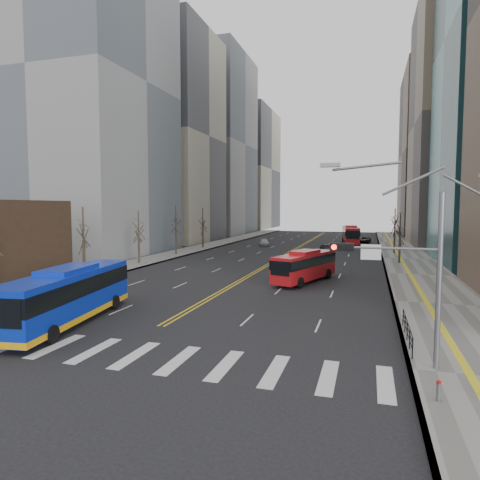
{
  "coord_description": "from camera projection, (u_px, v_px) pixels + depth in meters",
  "views": [
    {
      "loc": [
        12.2,
        -18.35,
        7.38
      ],
      "look_at": [
        2.53,
        13.56,
        4.77
      ],
      "focal_mm": 32.0,
      "sensor_mm": 36.0,
      "label": 1
    }
  ],
  "objects": [
    {
      "name": "ground",
      "position": [
        115.0,
        353.0,
        21.61
      ],
      "size": [
        220.0,
        220.0,
        0.0
      ],
      "primitive_type": "plane",
      "color": "black"
    },
    {
      "name": "sidewalk_right",
      "position": [
        408.0,
        259.0,
        59.48
      ],
      "size": [
        7.0,
        130.0,
        0.15
      ],
      "primitive_type": "cube",
      "color": "slate",
      "rests_on": "ground"
    },
    {
      "name": "sidewalk_left",
      "position": [
        184.0,
        252.0,
        69.31
      ],
      "size": [
        5.0,
        130.0,
        0.15
      ],
      "primitive_type": "cube",
      "color": "slate",
      "rests_on": "ground"
    },
    {
      "name": "crosswalk",
      "position": [
        115.0,
        353.0,
        21.61
      ],
      "size": [
        26.7,
        4.0,
        0.01
      ],
      "color": "silver",
      "rests_on": "ground"
    },
    {
      "name": "centerline",
      "position": [
        295.0,
        249.0,
        74.09
      ],
      "size": [
        0.55,
        100.0,
        0.01
      ],
      "color": "gold",
      "rests_on": "ground"
    },
    {
      "name": "office_towers",
      "position": [
        308.0,
        123.0,
        85.07
      ],
      "size": [
        83.0,
        134.0,
        58.0
      ],
      "color": "gray",
      "rests_on": "ground"
    },
    {
      "name": "signal_mast",
      "position": [
        405.0,
        263.0,
        19.16
      ],
      "size": [
        5.37,
        0.37,
        9.39
      ],
      "color": "slate",
      "rests_on": "ground"
    },
    {
      "name": "pedestrian_railing",
      "position": [
        407.0,
        328.0,
        23.14
      ],
      "size": [
        0.06,
        6.06,
        1.02
      ],
      "color": "black",
      "rests_on": "sidewalk_right"
    },
    {
      "name": "bollards",
      "position": [
        474.0,
        382.0,
        16.71
      ],
      "size": [
        2.87,
        3.17,
        0.78
      ],
      "color": "slate",
      "rests_on": "sidewalk_right"
    },
    {
      "name": "street_trees",
      "position": [
        216.0,
        226.0,
        56.27
      ],
      "size": [
        35.2,
        47.2,
        7.6
      ],
      "color": "#33281F",
      "rests_on": "ground"
    },
    {
      "name": "blue_bus",
      "position": [
        68.0,
        294.0,
        26.99
      ],
      "size": [
        4.49,
        12.6,
        3.59
      ],
      "color": "#0C29B6",
      "rests_on": "ground"
    },
    {
      "name": "red_bus_near",
      "position": [
        305.0,
        264.0,
        41.78
      ],
      "size": [
        5.21,
        9.93,
        3.12
      ],
      "color": "#B21217",
      "rests_on": "ground"
    },
    {
      "name": "red_bus_far",
      "position": [
        351.0,
        234.0,
        84.02
      ],
      "size": [
        3.9,
        11.86,
        3.68
      ],
      "color": "#B21217",
      "rests_on": "ground"
    },
    {
      "name": "car_white",
      "position": [
        84.0,
        281.0,
        37.83
      ],
      "size": [
        2.72,
        4.93,
        1.54
      ],
      "primitive_type": "imported",
      "rotation": [
        0.0,
        0.0,
        -0.25
      ],
      "color": "white",
      "rests_on": "ground"
    },
    {
      "name": "car_dark_mid",
      "position": [
        326.0,
        248.0,
        69.91
      ],
      "size": [
        2.69,
        4.08,
        1.29
      ],
      "primitive_type": "imported",
      "rotation": [
        0.0,
        0.0,
        0.34
      ],
      "color": "black",
      "rests_on": "ground"
    },
    {
      "name": "car_silver",
      "position": [
        264.0,
        242.0,
        81.07
      ],
      "size": [
        2.89,
        4.55,
        1.23
      ],
      "primitive_type": "imported",
      "rotation": [
        0.0,
        0.0,
        0.3
      ],
      "color": "#ACADB2",
      "rests_on": "ground"
    },
    {
      "name": "car_dark_far",
      "position": [
        365.0,
        240.0,
        87.5
      ],
      "size": [
        2.53,
        4.46,
        1.17
      ],
      "primitive_type": "imported",
      "rotation": [
        0.0,
        0.0,
        -0.14
      ],
      "color": "black",
      "rests_on": "ground"
    }
  ]
}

